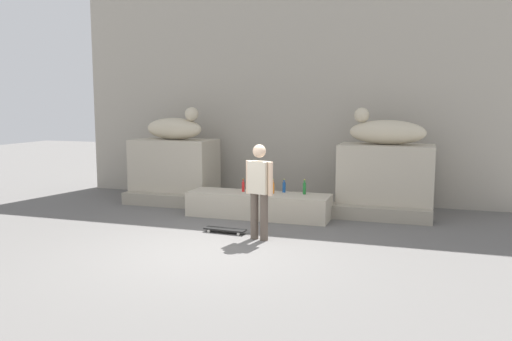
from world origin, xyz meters
TOP-DOWN VIEW (x-y plane):
  - ground_plane at (0.00, 0.00)m, footprint 40.00×40.00m
  - facade_wall at (0.00, 5.14)m, footprint 10.95×0.60m
  - pedestal_left at (-2.50, 3.78)m, footprint 1.95×1.12m
  - pedestal_right at (2.50, 3.78)m, footprint 1.95×1.12m
  - statue_reclining_left at (-2.46, 3.77)m, footprint 1.68×0.90m
  - statue_reclining_right at (2.46, 3.78)m, footprint 1.66×0.75m
  - ledge_block at (0.00, 2.68)m, footprint 2.99×0.84m
  - skater at (0.57, 0.97)m, footprint 0.52×0.29m
  - skateboard at (-0.17, 1.21)m, footprint 0.81×0.25m
  - bottle_red at (-0.37, 2.77)m, footprint 0.06×0.06m
  - bottle_blue at (0.48, 2.95)m, footprint 0.07×0.07m
  - bottle_orange at (0.29, 2.75)m, footprint 0.07×0.07m
  - bottle_green at (0.94, 2.87)m, footprint 0.06×0.06m
  - stair_step at (0.00, 3.20)m, footprint 6.94×0.50m

SIDE VIEW (x-z plane):
  - ground_plane at x=0.00m, z-range 0.00..0.00m
  - skateboard at x=-0.17m, z-range 0.02..0.10m
  - stair_step at x=0.00m, z-range 0.00..0.28m
  - ledge_block at x=0.00m, z-range 0.00..0.51m
  - bottle_red at x=-0.37m, z-range 0.48..0.76m
  - bottle_blue at x=0.48m, z-range 0.48..0.76m
  - bottle_orange at x=0.29m, z-range 0.48..0.78m
  - bottle_green at x=0.94m, z-range 0.48..0.79m
  - pedestal_left at x=-2.50m, z-range 0.00..1.50m
  - pedestal_right at x=2.50m, z-range 0.00..1.50m
  - skater at x=0.57m, z-range 0.09..1.76m
  - statue_reclining_left at x=-2.46m, z-range 1.40..2.17m
  - statue_reclining_right at x=2.46m, z-range 1.40..2.17m
  - facade_wall at x=0.00m, z-range 0.00..6.36m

